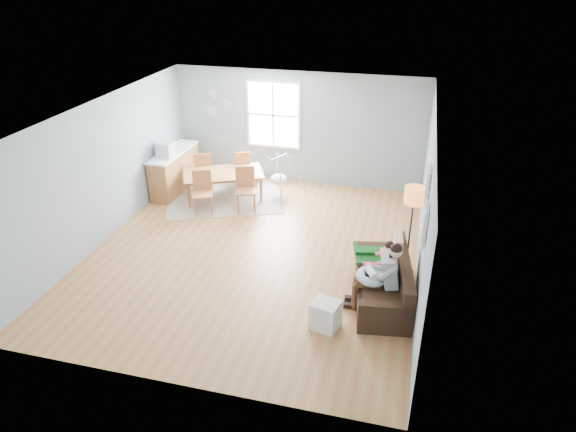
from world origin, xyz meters
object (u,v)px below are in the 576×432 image
(chair_se, at_px, (245,186))
(chair_nw, at_px, (204,168))
(sofa, at_px, (385,285))
(father, at_px, (381,274))
(toddler, at_px, (382,259))
(chair_sw, at_px, (203,189))
(baby_swing, at_px, (279,179))
(floor_lamp, at_px, (414,203))
(dining_table, at_px, (224,186))
(monitor, at_px, (166,149))
(storage_cube, at_px, (325,315))
(chair_ne, at_px, (242,166))
(counter, at_px, (175,171))

(chair_se, bearing_deg, chair_nw, 147.94)
(sofa, relative_size, chair_se, 2.04)
(father, height_order, toddler, father)
(chair_sw, xyz_separation_m, baby_swing, (1.37, 1.20, -0.10))
(father, height_order, baby_swing, father)
(toddler, bearing_deg, chair_se, 142.34)
(floor_lamp, bearing_deg, chair_nw, 152.43)
(baby_swing, bearing_deg, floor_lamp, -40.30)
(dining_table, xyz_separation_m, monitor, (-1.28, -0.16, 0.82))
(storage_cube, relative_size, chair_se, 0.49)
(toddler, xyz_separation_m, chair_ne, (-3.63, 3.61, -0.14))
(sofa, bearing_deg, counter, 148.54)
(monitor, bearing_deg, toddler, -27.76)
(floor_lamp, relative_size, chair_sw, 1.77)
(sofa, distance_m, chair_se, 4.17)
(storage_cube, xyz_separation_m, baby_swing, (-1.92, 4.40, 0.21))
(storage_cube, height_order, baby_swing, baby_swing)
(chair_sw, bearing_deg, monitor, 151.20)
(chair_sw, height_order, chair_nw, chair_sw)
(sofa, xyz_separation_m, chair_sw, (-4.11, 2.26, 0.26))
(floor_lamp, height_order, chair_se, floor_lamp)
(sofa, xyz_separation_m, toddler, (-0.09, 0.17, 0.38))
(counter, bearing_deg, monitor, -88.98)
(father, relative_size, counter, 0.69)
(father, relative_size, chair_sw, 1.29)
(chair_nw, bearing_deg, chair_sw, -68.26)
(chair_ne, bearing_deg, floor_lamp, -35.69)
(floor_lamp, distance_m, monitor, 5.84)
(storage_cube, height_order, monitor, monitor)
(sofa, height_order, storage_cube, sofa)
(floor_lamp, distance_m, chair_sw, 4.68)
(father, bearing_deg, baby_swing, 125.31)
(father, relative_size, storage_cube, 2.53)
(counter, bearing_deg, chair_ne, 21.92)
(monitor, bearing_deg, sofa, -28.79)
(chair_sw, distance_m, chair_se, 0.93)
(chair_nw, bearing_deg, monitor, -136.83)
(sofa, xyz_separation_m, father, (-0.08, -0.28, 0.37))
(father, bearing_deg, sofa, 73.64)
(father, bearing_deg, counter, 145.91)
(dining_table, bearing_deg, counter, 147.41)
(father, distance_m, counter, 6.19)
(baby_swing, bearing_deg, counter, -173.62)
(counter, bearing_deg, sofa, -31.46)
(counter, bearing_deg, toddler, -30.54)
(floor_lamp, xyz_separation_m, chair_nw, (-4.87, 2.54, -0.84))
(sofa, relative_size, monitor, 5.28)
(floor_lamp, relative_size, baby_swing, 1.31)
(storage_cube, distance_m, baby_swing, 4.81)
(storage_cube, bearing_deg, sofa, 49.06)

